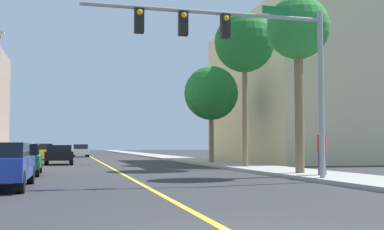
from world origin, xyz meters
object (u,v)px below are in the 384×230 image
Objects in this scene: palm_far at (211,93)px; car_green at (20,159)px; car_black at (59,154)px; pedestrian at (322,152)px; car_white at (80,151)px; palm_near at (298,31)px; car_yellow at (44,152)px; traffic_signal_mast at (246,48)px; palm_mid at (244,43)px.

palm_far is 15.63m from car_green.
pedestrian is (10.46, -17.42, 0.36)m from car_black.
car_white is 2.50× the size of pedestrian.
palm_near reaches higher than car_yellow.
palm_near is 4.19× the size of pedestrian.
car_green is 24.54m from car_yellow.
pedestrian is (11.88, -5.26, 0.34)m from car_green.
pedestrian is (0.18, -1.56, -5.23)m from palm_near.
car_white is 35.17m from car_green.
palm_near is at bearing 161.14° from car_green.
traffic_signal_mast is at bearing 138.49° from car_green.
traffic_signal_mast is 1.00× the size of palm_mid.
palm_far reaches higher than car_yellow.
pedestrian reaches higher than car_black.
pedestrian is at bearing -83.56° from palm_near.
car_black is (-10.25, 2.65, -4.25)m from palm_far.
palm_mid reaches higher than pedestrian.
palm_mid is 13.65m from car_green.
palm_far is 1.61× the size of car_green.
palm_far reaches higher than car_black.
palm_mid reaches higher than car_green.
palm_mid is 4.79× the size of pedestrian.
car_yellow is at bearing -90.81° from car_green.
palm_far is 3.68× the size of pedestrian.
traffic_signal_mast is 1.14× the size of palm_near.
traffic_signal_mast is 2.08× the size of car_green.
car_white is at bearing 108.15° from palm_far.
car_green is 1.09× the size of car_yellow.
car_green is (-11.70, -2.90, -6.41)m from palm_mid.
palm_far is (-0.03, 6.60, -2.18)m from palm_mid.
car_black is at bearing 168.09° from pedestrian.
car_yellow is (-11.92, 28.24, -5.54)m from palm_near.
palm_far is at bearing -73.66° from car_white.
pedestrian is at bearing 154.79° from car_green.
car_black is at bearing 165.50° from palm_far.
car_white is at bearing -96.70° from car_green.
car_green is at bearing -156.78° from pedestrian.
palm_mid reaches higher than palm_far.
car_white is at bearing 149.13° from pedestrian.
palm_mid is 2.09× the size of car_green.
palm_mid reaches higher than traffic_signal_mast.
palm_far reaches higher than pedestrian.
car_yellow is at bearing -110.39° from car_white.
palm_near is 1.68× the size of car_white.
palm_near is at bearing -89.85° from palm_far.
car_green is at bearing -140.83° from palm_far.
palm_near reaches higher than palm_far.
car_white is 41.18m from pedestrian.
traffic_signal_mast is 5.03m from palm_near.
car_green is at bearing 162.45° from palm_near.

